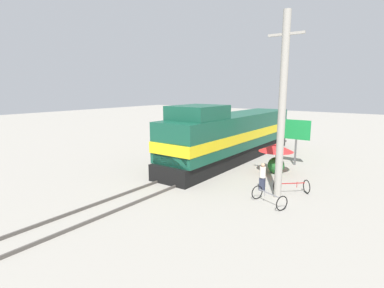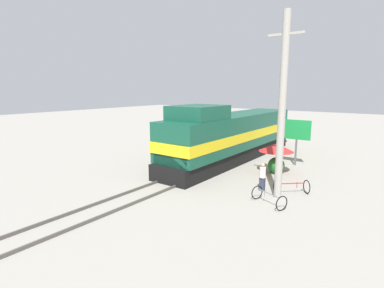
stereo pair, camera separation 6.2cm
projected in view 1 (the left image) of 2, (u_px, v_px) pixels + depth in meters
ground_plane at (207, 169)px, 21.51m from camera, size 120.00×120.00×0.00m
rail_near at (199, 166)px, 21.92m from camera, size 0.08×29.00×0.15m
rail_far at (216, 170)px, 21.08m from camera, size 0.08×29.00×0.15m
locomotive at (231, 136)px, 23.77m from camera, size 3.16×16.56×4.60m
utility_pole at (282, 107)px, 15.09m from camera, size 1.80×0.38×9.43m
vendor_umbrella at (276, 148)px, 20.24m from camera, size 2.32×2.32×2.03m
billboard_sign at (297, 132)px, 22.20m from camera, size 1.98×0.12×3.42m
shrub_cluster at (276, 165)px, 20.35m from camera, size 1.12×1.12×1.12m
person_bystander at (262, 176)px, 16.85m from camera, size 0.34×0.34×1.60m
bicycle at (291, 187)px, 16.38m from camera, size 1.84×1.79×0.77m
bicycle_spare at (269, 197)px, 14.89m from camera, size 1.93×1.41×0.74m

